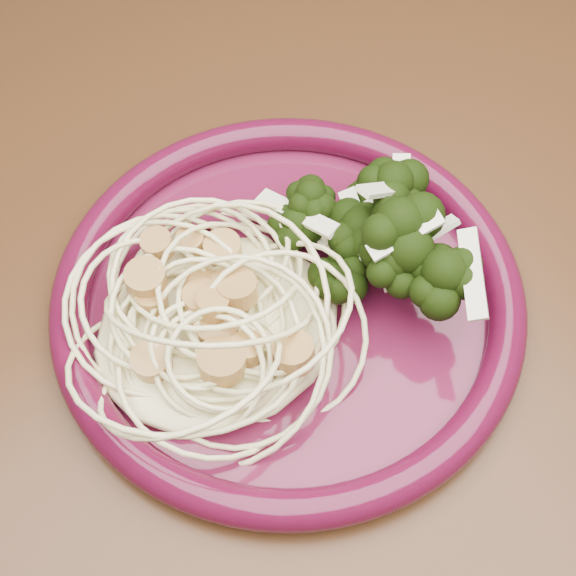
# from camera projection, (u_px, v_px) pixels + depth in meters

# --- Properties ---
(dining_table) EXTENTS (1.20, 0.80, 0.75)m
(dining_table) POSITION_uv_depth(u_px,v_px,m) (263.00, 403.00, 0.56)
(dining_table) COLOR #472814
(dining_table) RESTS_ON ground
(dinner_plate) EXTENTS (0.30, 0.30, 0.02)m
(dinner_plate) POSITION_uv_depth(u_px,v_px,m) (288.00, 297.00, 0.48)
(dinner_plate) COLOR #51102A
(dinner_plate) RESTS_ON dining_table
(spaghetti_pile) EXTENTS (0.15, 0.13, 0.03)m
(spaghetti_pile) POSITION_uv_depth(u_px,v_px,m) (216.00, 320.00, 0.45)
(spaghetti_pile) COLOR #F9F2B1
(spaghetti_pile) RESTS_ON dinner_plate
(scallop_cluster) EXTENTS (0.13, 0.13, 0.04)m
(scallop_cluster) POSITION_uv_depth(u_px,v_px,m) (211.00, 284.00, 0.42)
(scallop_cluster) COLOR tan
(scallop_cluster) RESTS_ON spaghetti_pile
(broccoli_pile) EXTENTS (0.10, 0.16, 0.05)m
(broccoli_pile) POSITION_uv_depth(u_px,v_px,m) (372.00, 236.00, 0.47)
(broccoli_pile) COLOR black
(broccoli_pile) RESTS_ON dinner_plate
(onion_garnish) EXTENTS (0.07, 0.10, 0.06)m
(onion_garnish) POSITION_uv_depth(u_px,v_px,m) (377.00, 202.00, 0.45)
(onion_garnish) COLOR #EFEFCA
(onion_garnish) RESTS_ON broccoli_pile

